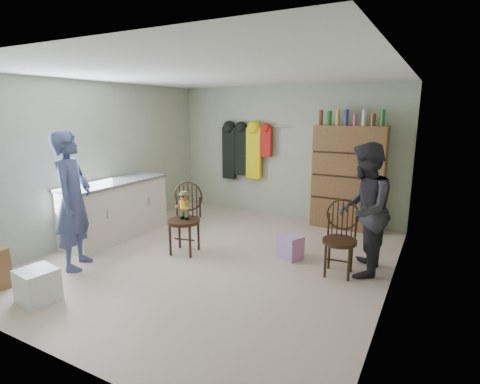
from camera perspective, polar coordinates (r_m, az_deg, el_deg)
The scene contains 11 objects.
ground_plane at distance 5.38m, azimuth -3.41°, elevation -10.06°, with size 5.00×5.00×0.00m, color beige.
room_walls at distance 5.46m, azimuth -0.65°, elevation 7.39°, with size 5.00×5.00×5.00m.
counter at distance 6.43m, azimuth -18.41°, elevation -2.49°, with size 0.64×1.86×0.94m.
plastic_tub at distance 4.76m, azimuth -28.47°, elevation -12.36°, with size 0.38×0.36×0.36m, color white.
chair_front at distance 5.49m, azimuth -8.35°, elevation -3.11°, with size 0.55×0.55×1.04m.
chair_far at distance 4.91m, azimuth 15.06°, elevation -6.33°, with size 0.47×0.47×0.96m.
striped_bag at distance 5.37m, azimuth 7.67°, elevation -8.30°, with size 0.32×0.25×0.34m, color pink.
person_left at distance 5.31m, azimuth -24.10°, elevation -1.19°, with size 0.66×0.43×1.81m, color #434C7B.
person_right at distance 4.90m, azimuth 18.32°, elevation -2.61°, with size 0.82×0.64×1.68m, color #2D2B33.
dresser at distance 6.76m, azimuth 16.15°, elevation 2.18°, with size 1.20×0.39×2.07m.
coat_rack at distance 7.50m, azimuth 0.70°, elevation 6.23°, with size 1.42×0.12×1.09m.
Camera 1 is at (2.64, -4.22, 2.05)m, focal length 28.00 mm.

